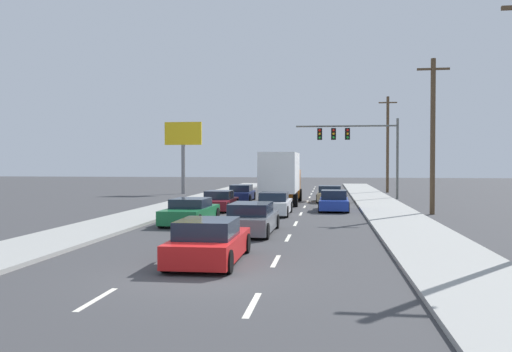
% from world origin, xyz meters
% --- Properties ---
extents(ground_plane, '(140.00, 140.00, 0.00)m').
position_xyz_m(ground_plane, '(0.00, 25.00, 0.00)').
color(ground_plane, '#3D3D3F').
extents(sidewalk_right, '(3.17, 80.00, 0.14)m').
position_xyz_m(sidewalk_right, '(6.84, 20.00, 0.07)').
color(sidewalk_right, '#9E9E99').
rests_on(sidewalk_right, ground_plane).
extents(sidewalk_left, '(3.17, 80.00, 0.14)m').
position_xyz_m(sidewalk_left, '(-6.84, 20.00, 0.07)').
color(sidewalk_left, '#9E9E99').
rests_on(sidewalk_left, ground_plane).
extents(lane_markings, '(3.54, 62.00, 0.01)m').
position_xyz_m(lane_markings, '(0.00, 22.38, 0.00)').
color(lane_markings, silver).
rests_on(lane_markings, ground_plane).
extents(car_navy, '(1.88, 4.25, 1.26)m').
position_xyz_m(car_navy, '(-3.38, 27.10, 0.58)').
color(car_navy, '#141E4C').
rests_on(car_navy, ground_plane).
extents(car_maroon, '(1.88, 4.51, 1.22)m').
position_xyz_m(car_maroon, '(-3.46, 19.00, 0.55)').
color(car_maroon, maroon).
rests_on(car_maroon, ground_plane).
extents(car_green, '(2.03, 4.73, 1.23)m').
position_xyz_m(car_green, '(-3.35, 11.66, 0.57)').
color(car_green, '#196B38').
rests_on(car_green, ground_plane).
extents(box_truck, '(2.63, 8.17, 3.66)m').
position_xyz_m(box_truck, '(-0.06, 24.44, 2.05)').
color(box_truck, white).
rests_on(box_truck, ground_plane).
extents(car_white, '(1.81, 4.18, 1.30)m').
position_xyz_m(car_white, '(0.24, 16.59, 0.59)').
color(car_white, white).
rests_on(car_white, ground_plane).
extents(car_gray, '(2.00, 4.62, 1.28)m').
position_xyz_m(car_gray, '(0.07, 8.55, 0.59)').
color(car_gray, slate).
rests_on(car_gray, ground_plane).
extents(car_red, '(1.94, 4.43, 1.30)m').
position_xyz_m(car_red, '(-0.24, 1.93, 0.59)').
color(car_red, red).
rests_on(car_red, ground_plane).
extents(car_tan, '(1.96, 4.03, 1.24)m').
position_xyz_m(car_tan, '(3.38, 27.07, 0.56)').
color(car_tan, tan).
rests_on(car_tan, ground_plane).
extents(car_blue, '(1.87, 4.08, 1.27)m').
position_xyz_m(car_blue, '(3.61, 19.70, 0.56)').
color(car_blue, '#1E389E').
rests_on(car_blue, ground_plane).
extents(traffic_signal_mast, '(8.37, 0.69, 6.58)m').
position_xyz_m(traffic_signal_mast, '(5.04, 31.23, 4.96)').
color(traffic_signal_mast, '#595B56').
rests_on(traffic_signal_mast, ground_plane).
extents(utility_pole_mid, '(1.80, 0.28, 8.88)m').
position_xyz_m(utility_pole_mid, '(9.16, 18.03, 4.58)').
color(utility_pole_mid, brown).
rests_on(utility_pole_mid, ground_plane).
extents(utility_pole_far, '(1.80, 0.28, 9.53)m').
position_xyz_m(utility_pole_far, '(9.12, 40.88, 4.90)').
color(utility_pole_far, brown).
rests_on(utility_pole_far, ground_plane).
extents(roadside_billboard, '(3.59, 0.36, 6.85)m').
position_xyz_m(roadside_billboard, '(-10.46, 36.14, 4.80)').
color(roadside_billboard, slate).
rests_on(roadside_billboard, ground_plane).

